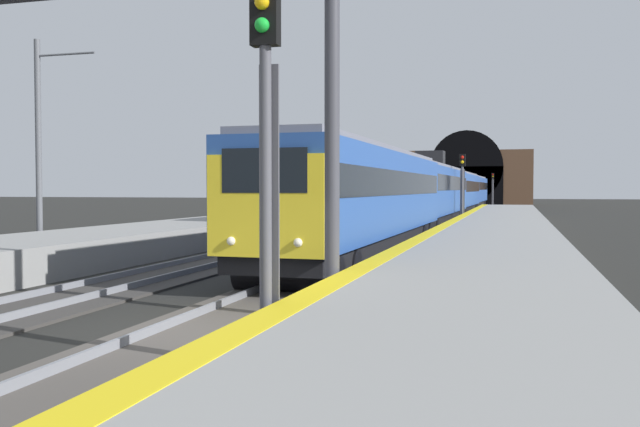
{
  "coord_description": "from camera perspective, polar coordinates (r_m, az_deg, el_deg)",
  "views": [
    {
      "loc": [
        -10.8,
        -5.16,
        2.52
      ],
      "look_at": [
        9.31,
        0.54,
        1.76
      ],
      "focal_mm": 38.92,
      "sensor_mm": 36.0,
      "label": 1
    }
  ],
  "objects": [
    {
      "name": "platform_right",
      "position": [
        11.02,
        11.51,
        -8.54
      ],
      "size": [
        112.0,
        4.56,
        0.99
      ],
      "primitive_type": "cube",
      "color": "gray",
      "rests_on": "ground_plane"
    },
    {
      "name": "catenary_mast_near",
      "position": [
        27.4,
        -22.06,
        5.23
      ],
      "size": [
        0.22,
        2.5,
        7.93
      ],
      "color": "#595B60",
      "rests_on": "ground_plane"
    },
    {
      "name": "ground_plane",
      "position": [
        12.23,
        -9.64,
        -9.83
      ],
      "size": [
        320.0,
        320.0,
        0.0
      ],
      "primitive_type": "plane",
      "color": "black"
    },
    {
      "name": "train_main_approaching",
      "position": [
        53.37,
        10.28,
        1.78
      ],
      "size": [
        77.77,
        3.13,
        4.83
      ],
      "rotation": [
        0.0,
        0.0,
        3.13
      ],
      "color": "#264C99",
      "rests_on": "ground_plane"
    },
    {
      "name": "railway_signal_far",
      "position": [
        102.51,
        14.02,
        2.17
      ],
      "size": [
        0.39,
        0.38,
        4.69
      ],
      "rotation": [
        0.0,
        0.0,
        3.14
      ],
      "color": "#4C4C54",
      "rests_on": "ground_plane"
    },
    {
      "name": "railway_signal_mid",
      "position": [
        44.24,
        11.62,
        2.35
      ],
      "size": [
        0.39,
        0.38,
        4.65
      ],
      "rotation": [
        0.0,
        0.0,
        3.14
      ],
      "color": "#4C4C54",
      "rests_on": "ground_plane"
    },
    {
      "name": "tunnel_portal",
      "position": [
        110.65,
        11.97,
        2.94
      ],
      "size": [
        2.6,
        19.9,
        11.47
      ],
      "color": "brown",
      "rests_on": "ground_plane"
    },
    {
      "name": "platform_right_edge_strip",
      "position": [
        11.27,
        1.12,
        -5.69
      ],
      "size": [
        112.0,
        0.5,
        0.01
      ],
      "primitive_type": "cube",
      "color": "yellow",
      "rests_on": "platform_right"
    },
    {
      "name": "overhead_signal_gantry",
      "position": [
        14.79,
        -15.38,
        13.77
      ],
      "size": [
        0.7,
        8.66,
        7.36
      ],
      "color": "#3F3F47",
      "rests_on": "ground_plane"
    },
    {
      "name": "train_adjacent_platform",
      "position": [
        57.01,
        5.94,
        1.8
      ],
      "size": [
        55.32,
        3.31,
        4.81
      ],
      "rotation": [
        0.0,
        0.0,
        0.02
      ],
      "color": "navy",
      "rests_on": "ground_plane"
    },
    {
      "name": "railway_signal_near",
      "position": [
        9.42,
        -4.47,
        6.83
      ],
      "size": [
        0.39,
        0.38,
        5.47
      ],
      "rotation": [
        0.0,
        0.0,
        3.14
      ],
      "color": "#4C4C54",
      "rests_on": "ground_plane"
    },
    {
      "name": "track_main_line",
      "position": [
        12.22,
        -9.64,
        -9.64
      ],
      "size": [
        160.0,
        2.8,
        0.21
      ],
      "color": "#4C4742",
      "rests_on": "ground_plane"
    }
  ]
}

